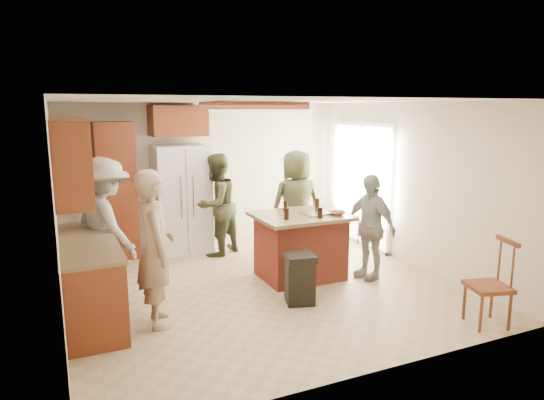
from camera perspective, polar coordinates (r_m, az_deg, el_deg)
name	(u,v)px	position (r m, az deg, el deg)	size (l,w,h in m)	color
room_shell	(428,186)	(10.28, 17.86, 1.63)	(8.00, 5.20, 5.00)	tan
person_front_left	(155,248)	(5.53, -13.55, -5.57)	(0.64, 0.47, 1.77)	tan
person_behind_left	(216,205)	(8.01, -6.55, -0.56)	(0.82, 0.51, 1.69)	#383D24
person_behind_right	(296,204)	(7.82, 2.89, -0.52)	(0.86, 0.56, 1.76)	#383F24
person_side_right	(370,227)	(7.03, 11.41, -3.09)	(0.88, 0.45, 1.51)	#96978E
person_counter	(106,227)	(6.61, -18.97, -3.03)	(1.16, 0.54, 1.80)	gray
left_cabinetry	(80,228)	(6.43, -21.63, -3.08)	(0.64, 3.00, 2.30)	maroon
back_wall_units	(132,172)	(8.21, -16.15, 3.14)	(1.80, 0.60, 2.45)	maroon
refrigerator	(182,198)	(8.35, -10.58, 0.18)	(0.90, 0.76, 1.80)	white
kitchen_island	(300,245)	(6.98, 3.35, -5.34)	(1.28, 1.03, 0.93)	#A33B2A
island_items	(318,211)	(6.89, 5.45, -1.36)	(0.93, 0.68, 0.15)	silver
trash_bin	(300,278)	(6.14, 3.29, -9.17)	(0.42, 0.42, 0.63)	black
spindle_chair	(490,286)	(6.00, 24.26, -9.25)	(0.52, 0.52, 0.99)	maroon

